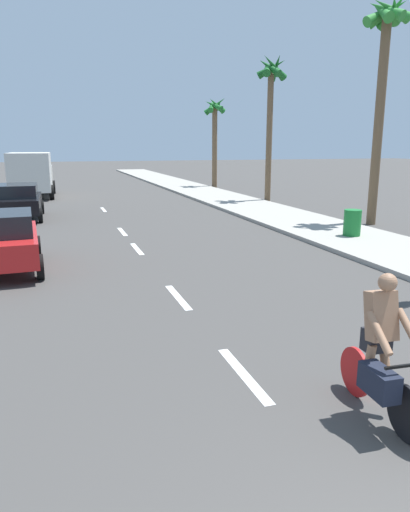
% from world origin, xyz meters
% --- Properties ---
extents(ground_plane, '(160.00, 160.00, 0.00)m').
position_xyz_m(ground_plane, '(0.00, 20.00, 0.00)').
color(ground_plane, '#423F3D').
extents(sidewalk_strip, '(3.60, 80.00, 0.14)m').
position_xyz_m(sidewalk_strip, '(7.51, 22.00, 0.07)').
color(sidewalk_strip, '#9E998E').
rests_on(sidewalk_strip, ground).
extents(lane_stripe_1, '(0.16, 1.80, 0.01)m').
position_xyz_m(lane_stripe_1, '(0.00, 4.57, 0.00)').
color(lane_stripe_1, white).
rests_on(lane_stripe_1, ground).
extents(lane_stripe_2, '(0.16, 1.80, 0.01)m').
position_xyz_m(lane_stripe_2, '(0.00, 8.37, 0.00)').
color(lane_stripe_2, white).
rests_on(lane_stripe_2, ground).
extents(lane_stripe_3, '(0.16, 1.80, 0.01)m').
position_xyz_m(lane_stripe_3, '(0.00, 13.60, 0.00)').
color(lane_stripe_3, white).
rests_on(lane_stripe_3, ground).
extents(lane_stripe_4, '(0.16, 1.80, 0.01)m').
position_xyz_m(lane_stripe_4, '(0.00, 16.86, 0.00)').
color(lane_stripe_4, white).
rests_on(lane_stripe_4, ground).
extents(lane_stripe_5, '(0.16, 1.80, 0.01)m').
position_xyz_m(lane_stripe_5, '(0.00, 23.62, 0.00)').
color(lane_stripe_5, white).
rests_on(lane_stripe_5, ground).
extents(cyclist, '(0.63, 1.71, 1.82)m').
position_xyz_m(cyclist, '(1.11, 3.04, 0.83)').
color(cyclist, black).
rests_on(cyclist, ground).
extents(parked_car_red, '(1.92, 3.88, 1.57)m').
position_xyz_m(parked_car_red, '(-3.75, 12.01, 0.83)').
color(parked_car_red, red).
rests_on(parked_car_red, ground).
extents(parked_car_black, '(2.03, 4.32, 1.57)m').
position_xyz_m(parked_car_black, '(-3.92, 21.57, 0.84)').
color(parked_car_black, black).
rests_on(parked_car_black, ground).
extents(delivery_truck, '(2.83, 6.31, 2.80)m').
position_xyz_m(delivery_truck, '(-3.65, 31.11, 1.50)').
color(delivery_truck, beige).
rests_on(delivery_truck, ground).
extents(palm_tree_mid, '(1.79, 1.78, 8.91)m').
position_xyz_m(palm_tree_mid, '(10.25, 15.42, 6.81)').
color(palm_tree_mid, brown).
rests_on(palm_tree_mid, ground).
extents(palm_tree_far, '(1.78, 1.91, 8.19)m').
position_xyz_m(palm_tree_far, '(9.57, 24.18, 6.19)').
color(palm_tree_far, brown).
rests_on(palm_tree_far, ground).
extents(palm_tree_distant, '(1.82, 1.94, 6.96)m').
position_xyz_m(palm_tree_distant, '(9.74, 34.28, 5.05)').
color(palm_tree_distant, brown).
rests_on(palm_tree_distant, ground).
extents(trash_bin_near, '(0.60, 0.60, 0.92)m').
position_xyz_m(trash_bin_near, '(7.52, 12.85, 0.60)').
color(trash_bin_near, '#19722D').
rests_on(trash_bin_near, sidewalk_strip).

